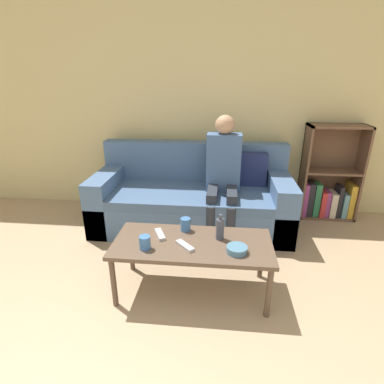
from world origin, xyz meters
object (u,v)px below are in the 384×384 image
at_px(tv_remote_0, 160,234).
at_px(bottle, 220,229).
at_px(cup_near, 185,224).
at_px(coffee_table, 192,247).
at_px(cup_far, 145,243).
at_px(snack_bowl, 237,249).
at_px(tv_remote_1, 185,246).
at_px(couch, 193,200).
at_px(person_adult, 223,168).
at_px(bookshelf, 328,185).

bearing_deg(tv_remote_0, bottle, -24.42).
bearing_deg(cup_near, coffee_table, -67.32).
bearing_deg(cup_far, snack_bowl, 1.58).
xyz_separation_m(cup_near, bottle, (0.27, -0.10, 0.03)).
relative_size(cup_far, bottle, 0.49).
height_order(cup_far, tv_remote_1, cup_far).
xyz_separation_m(coffee_table, bottle, (0.20, 0.07, 0.13)).
xyz_separation_m(tv_remote_1, bottle, (0.24, 0.14, 0.07)).
xyz_separation_m(couch, person_adult, (0.32, -0.08, 0.40)).
distance_m(tv_remote_1, bottle, 0.29).
relative_size(cup_far, snack_bowl, 0.68).
relative_size(cup_near, cup_far, 1.06).
relative_size(bookshelf, cup_far, 10.90).
xyz_separation_m(couch, cup_near, (0.03, -0.94, 0.19)).
xyz_separation_m(snack_bowl, bottle, (-0.12, 0.17, 0.06)).
xyz_separation_m(couch, snack_bowl, (0.42, -1.22, 0.16)).
xyz_separation_m(couch, tv_remote_1, (0.06, -1.19, 0.15)).
distance_m(cup_far, bottle, 0.56).
bearing_deg(couch, bottle, -73.89).
relative_size(coffee_table, tv_remote_0, 6.66).
height_order(person_adult, tv_remote_1, person_adult).
xyz_separation_m(cup_near, tv_remote_1, (0.03, -0.24, -0.04)).
relative_size(couch, bookshelf, 1.93).
relative_size(bookshelf, tv_remote_1, 6.88).
height_order(cup_far, snack_bowl, cup_far).
distance_m(cup_far, snack_bowl, 0.64).
xyz_separation_m(cup_near, cup_far, (-0.25, -0.29, -0.00)).
bearing_deg(bookshelf, coffee_table, -133.80).
bearing_deg(person_adult, cup_far, -113.66).
height_order(cup_near, snack_bowl, cup_near).
xyz_separation_m(tv_remote_0, tv_remote_1, (0.21, -0.14, 0.00)).
bearing_deg(bottle, tv_remote_1, -150.17).
height_order(couch, tv_remote_0, couch).
distance_m(bookshelf, coffee_table, 2.06).
bearing_deg(tv_remote_1, bottle, -13.86).
relative_size(couch, snack_bowl, 14.30).
height_order(tv_remote_0, tv_remote_1, same).
xyz_separation_m(person_adult, cup_near, (-0.28, -0.86, -0.20)).
xyz_separation_m(couch, bookshelf, (1.53, 0.37, 0.09)).
bearing_deg(tv_remote_0, coffee_table, -39.44).
relative_size(coffee_table, tv_remote_1, 7.46).
bearing_deg(couch, tv_remote_0, -98.22).
distance_m(coffee_table, cup_far, 0.36).
bearing_deg(tv_remote_0, bookshelf, 16.00).
height_order(tv_remote_0, snack_bowl, snack_bowl).
distance_m(bookshelf, tv_remote_0, 2.20).
bearing_deg(snack_bowl, coffee_table, 162.04).
height_order(bookshelf, cup_far, bookshelf).
distance_m(couch, cup_near, 0.96).
bearing_deg(cup_far, couch, 79.96).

